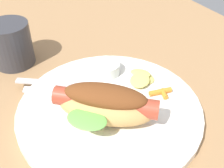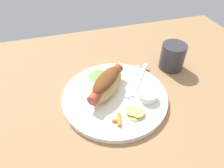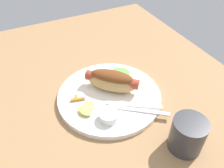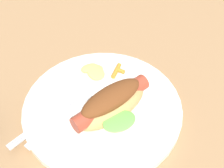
{
  "view_description": "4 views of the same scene",
  "coord_description": "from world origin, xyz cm",
  "px_view_note": "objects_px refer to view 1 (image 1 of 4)",
  "views": [
    {
      "loc": [
        31.69,
        -18.3,
        34.7
      ],
      "look_at": [
        1.62,
        -0.31,
        6.23
      ],
      "focal_mm": 45.76,
      "sensor_mm": 36.0,
      "label": 1
    },
    {
      "loc": [
        14.36,
        39.67,
        44.21
      ],
      "look_at": [
        2.19,
        -2.08,
        4.89
      ],
      "focal_mm": 32.72,
      "sensor_mm": 36.0,
      "label": 2
    },
    {
      "loc": [
        -43.6,
        20.57,
        49.93
      ],
      "look_at": [
        0.97,
        -1.38,
        6.05
      ],
      "focal_mm": 37.17,
      "sensor_mm": 36.0,
      "label": 3
    },
    {
      "loc": [
        7.71,
        -36.05,
        46.01
      ],
      "look_at": [
        3.43,
        0.45,
        6.51
      ],
      "focal_mm": 46.81,
      "sensor_mm": 36.0,
      "label": 4
    }
  ],
  "objects_px": {
    "fork": "(63,83)",
    "chips_pile": "(142,77)",
    "hot_dog": "(105,104)",
    "drinking_cup": "(11,44)",
    "plate": "(110,110)",
    "carrot_garnish": "(161,92)",
    "sauce_ramekin": "(106,68)",
    "knife": "(68,90)"
  },
  "relations": [
    {
      "from": "knife",
      "to": "chips_pile",
      "type": "xyz_separation_m",
      "value": [
        0.04,
        0.13,
        0.0
      ]
    },
    {
      "from": "plate",
      "to": "sauce_ramekin",
      "type": "relative_size",
      "value": 5.84
    },
    {
      "from": "knife",
      "to": "drinking_cup",
      "type": "relative_size",
      "value": 1.77
    },
    {
      "from": "plate",
      "to": "knife",
      "type": "height_order",
      "value": "knife"
    },
    {
      "from": "fork",
      "to": "chips_pile",
      "type": "distance_m",
      "value": 0.15
    },
    {
      "from": "carrot_garnish",
      "to": "drinking_cup",
      "type": "height_order",
      "value": "drinking_cup"
    },
    {
      "from": "chips_pile",
      "to": "hot_dog",
      "type": "bearing_deg",
      "value": -64.26
    },
    {
      "from": "sauce_ramekin",
      "to": "drinking_cup",
      "type": "distance_m",
      "value": 0.2
    },
    {
      "from": "sauce_ramekin",
      "to": "fork",
      "type": "xyz_separation_m",
      "value": [
        -0.01,
        -0.08,
        -0.01
      ]
    },
    {
      "from": "knife",
      "to": "carrot_garnish",
      "type": "distance_m",
      "value": 0.17
    },
    {
      "from": "fork",
      "to": "knife",
      "type": "bearing_deg",
      "value": 124.96
    },
    {
      "from": "fork",
      "to": "chips_pile",
      "type": "height_order",
      "value": "chips_pile"
    },
    {
      "from": "knife",
      "to": "hot_dog",
      "type": "bearing_deg",
      "value": 137.02
    },
    {
      "from": "carrot_garnish",
      "to": "fork",
      "type": "bearing_deg",
      "value": -129.82
    },
    {
      "from": "chips_pile",
      "to": "drinking_cup",
      "type": "distance_m",
      "value": 0.27
    },
    {
      "from": "plate",
      "to": "knife",
      "type": "distance_m",
      "value": 0.09
    },
    {
      "from": "hot_dog",
      "to": "chips_pile",
      "type": "relative_size",
      "value": 2.33
    },
    {
      "from": "plate",
      "to": "sauce_ramekin",
      "type": "xyz_separation_m",
      "value": [
        -0.08,
        0.04,
        0.02
      ]
    },
    {
      "from": "sauce_ramekin",
      "to": "drinking_cup",
      "type": "bearing_deg",
      "value": -137.75
    },
    {
      "from": "chips_pile",
      "to": "plate",
      "type": "bearing_deg",
      "value": -70.26
    },
    {
      "from": "drinking_cup",
      "to": "carrot_garnish",
      "type": "bearing_deg",
      "value": 36.49
    },
    {
      "from": "hot_dog",
      "to": "fork",
      "type": "relative_size",
      "value": 1.06
    },
    {
      "from": "drinking_cup",
      "to": "knife",
      "type": "bearing_deg",
      "value": 17.22
    },
    {
      "from": "carrot_garnish",
      "to": "hot_dog",
      "type": "bearing_deg",
      "value": -89.58
    },
    {
      "from": "hot_dog",
      "to": "drinking_cup",
      "type": "height_order",
      "value": "drinking_cup"
    },
    {
      "from": "hot_dog",
      "to": "carrot_garnish",
      "type": "xyz_separation_m",
      "value": [
        -0.0,
        0.11,
        -0.03
      ]
    },
    {
      "from": "hot_dog",
      "to": "carrot_garnish",
      "type": "distance_m",
      "value": 0.12
    },
    {
      "from": "chips_pile",
      "to": "carrot_garnish",
      "type": "height_order",
      "value": "chips_pile"
    },
    {
      "from": "chips_pile",
      "to": "drinking_cup",
      "type": "relative_size",
      "value": 0.74
    },
    {
      "from": "plate",
      "to": "hot_dog",
      "type": "relative_size",
      "value": 2.01
    },
    {
      "from": "sauce_ramekin",
      "to": "carrot_garnish",
      "type": "distance_m",
      "value": 0.12
    },
    {
      "from": "sauce_ramekin",
      "to": "knife",
      "type": "relative_size",
      "value": 0.33
    },
    {
      "from": "hot_dog",
      "to": "fork",
      "type": "height_order",
      "value": "hot_dog"
    },
    {
      "from": "sauce_ramekin",
      "to": "knife",
      "type": "bearing_deg",
      "value": -81.85
    },
    {
      "from": "drinking_cup",
      "to": "plate",
      "type": "bearing_deg",
      "value": 21.74
    },
    {
      "from": "hot_dog",
      "to": "sauce_ramekin",
      "type": "xyz_separation_m",
      "value": [
        -0.11,
        0.06,
        -0.02
      ]
    },
    {
      "from": "fork",
      "to": "carrot_garnish",
      "type": "xyz_separation_m",
      "value": [
        0.11,
        0.14,
        0.0
      ]
    },
    {
      "from": "carrot_garnish",
      "to": "sauce_ramekin",
      "type": "bearing_deg",
      "value": -153.5
    },
    {
      "from": "chips_pile",
      "to": "knife",
      "type": "bearing_deg",
      "value": -107.44
    },
    {
      "from": "knife",
      "to": "drinking_cup",
      "type": "xyz_separation_m",
      "value": [
        -0.16,
        -0.05,
        0.03
      ]
    },
    {
      "from": "plate",
      "to": "fork",
      "type": "distance_m",
      "value": 0.1
    },
    {
      "from": "fork",
      "to": "chips_pile",
      "type": "bearing_deg",
      "value": -169.15
    }
  ]
}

